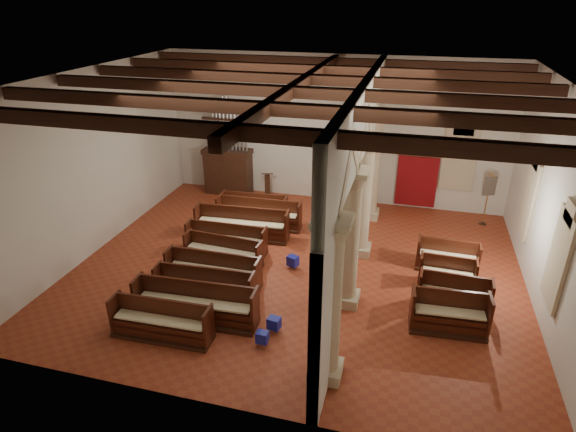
# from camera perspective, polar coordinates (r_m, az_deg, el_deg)

# --- Properties ---
(floor) EXTENTS (14.00, 14.00, 0.00)m
(floor) POSITION_cam_1_polar(r_m,az_deg,el_deg) (15.71, 1.12, -6.16)
(floor) COLOR brown
(floor) RESTS_ON ground
(ceiling) EXTENTS (14.00, 14.00, 0.00)m
(ceiling) POSITION_cam_1_polar(r_m,az_deg,el_deg) (13.61, 1.34, 16.00)
(ceiling) COLOR #331C11
(ceiling) RESTS_ON wall_back
(wall_back) EXTENTS (14.00, 0.02, 6.00)m
(wall_back) POSITION_cam_1_polar(r_m,az_deg,el_deg) (19.99, 5.42, 10.04)
(wall_back) COLOR silver
(wall_back) RESTS_ON floor
(wall_front) EXTENTS (14.00, 0.02, 6.00)m
(wall_front) POSITION_cam_1_polar(r_m,az_deg,el_deg) (9.29, -7.82, -8.81)
(wall_front) COLOR silver
(wall_front) RESTS_ON floor
(wall_left) EXTENTS (0.02, 12.00, 6.00)m
(wall_left) POSITION_cam_1_polar(r_m,az_deg,el_deg) (17.33, -21.99, 5.96)
(wall_left) COLOR silver
(wall_left) RESTS_ON floor
(wall_right) EXTENTS (0.02, 12.00, 6.00)m
(wall_right) POSITION_cam_1_polar(r_m,az_deg,el_deg) (14.54, 29.08, 1.04)
(wall_right) COLOR silver
(wall_right) RESTS_ON floor
(ceiling_beams) EXTENTS (13.80, 11.80, 0.30)m
(ceiling_beams) POSITION_cam_1_polar(r_m,az_deg,el_deg) (13.63, 1.33, 15.25)
(ceiling_beams) COLOR #3A1E12
(ceiling_beams) RESTS_ON wall_back
(arcade) EXTENTS (0.90, 11.90, 6.00)m
(arcade) POSITION_cam_1_polar(r_m,az_deg,el_deg) (13.90, 8.49, 5.55)
(arcade) COLOR #B9AE89
(arcade) RESTS_ON floor
(window_right_a) EXTENTS (0.03, 1.00, 2.20)m
(window_right_a) POSITION_cam_1_polar(r_m,az_deg,el_deg) (13.53, 29.57, -4.54)
(window_right_a) COLOR #377C63
(window_right_a) RESTS_ON wall_right
(window_right_b) EXTENTS (0.03, 1.00, 2.20)m
(window_right_b) POSITION_cam_1_polar(r_m,az_deg,el_deg) (17.08, 26.80, 1.89)
(window_right_b) COLOR #377C63
(window_right_b) RESTS_ON wall_right
(window_back) EXTENTS (1.00, 0.03, 2.20)m
(window_back) POSITION_cam_1_polar(r_m,az_deg,el_deg) (20.02, 19.62, 6.32)
(window_back) COLOR #377C63
(window_back) RESTS_ON wall_back
(pipe_organ) EXTENTS (2.10, 0.85, 4.40)m
(pipe_organ) POSITION_cam_1_polar(r_m,az_deg,el_deg) (21.19, -7.14, 6.23)
(pipe_organ) COLOR #3A1E12
(pipe_organ) RESTS_ON floor
(lectern) EXTENTS (0.60, 0.63, 1.25)m
(lectern) POSITION_cam_1_polar(r_m,az_deg,el_deg) (20.70, -2.47, 3.43)
(lectern) COLOR black
(lectern) RESTS_ON floor
(dossal_curtain) EXTENTS (1.80, 0.07, 2.17)m
(dossal_curtain) POSITION_cam_1_polar(r_m,az_deg,el_deg) (20.22, 14.99, 3.99)
(dossal_curtain) COLOR maroon
(dossal_curtain) RESTS_ON floor
(processional_banner) EXTENTS (0.46, 0.59, 2.10)m
(processional_banner) POSITION_cam_1_polar(r_m,az_deg,el_deg) (19.73, 22.40, 1.09)
(processional_banner) COLOR #3A1E12
(processional_banner) RESTS_ON floor
(hymnal_box_a) EXTENTS (0.31, 0.25, 0.30)m
(hymnal_box_a) POSITION_cam_1_polar(r_m,az_deg,el_deg) (12.51, -3.08, -14.12)
(hymnal_box_a) COLOR navy
(hymnal_box_a) RESTS_ON floor
(hymnal_box_b) EXTENTS (0.37, 0.32, 0.32)m
(hymnal_box_b) POSITION_cam_1_polar(r_m,az_deg,el_deg) (12.91, -1.67, -12.56)
(hymnal_box_b) COLOR #16259A
(hymnal_box_b) RESTS_ON floor
(hymnal_box_c) EXTENTS (0.41, 0.37, 0.33)m
(hymnal_box_c) POSITION_cam_1_polar(r_m,az_deg,el_deg) (15.57, 0.58, -5.33)
(hymnal_box_c) COLOR navy
(hymnal_box_c) RESTS_ON floor
(tube_heater_a) EXTENTS (1.13, 0.43, 0.11)m
(tube_heater_a) POSITION_cam_1_polar(r_m,az_deg,el_deg) (13.79, -16.71, -11.56)
(tube_heater_a) COLOR white
(tube_heater_a) RESTS_ON floor
(tube_heater_b) EXTENTS (1.12, 0.48, 0.11)m
(tube_heater_b) POSITION_cam_1_polar(r_m,az_deg,el_deg) (13.88, -14.36, -10.96)
(tube_heater_b) COLOR silver
(tube_heater_b) RESTS_ON floor
(nave_pew_0) EXTENTS (2.67, 0.77, 1.06)m
(nave_pew_0) POSITION_cam_1_polar(r_m,az_deg,el_deg) (13.08, -14.71, -12.46)
(nave_pew_0) COLOR #3A1E12
(nave_pew_0) RESTS_ON floor
(nave_pew_1) EXTENTS (3.42, 0.94, 1.15)m
(nave_pew_1) POSITION_cam_1_polar(r_m,az_deg,el_deg) (13.45, -10.84, -10.73)
(nave_pew_1) COLOR #3A1E12
(nave_pew_1) RESTS_ON floor
(nave_pew_2) EXTENTS (2.94, 0.83, 1.03)m
(nave_pew_2) POSITION_cam_1_polar(r_m,az_deg,el_deg) (14.19, -9.83, -8.73)
(nave_pew_2) COLOR #3A1E12
(nave_pew_2) RESTS_ON floor
(nave_pew_3) EXTENTS (2.92, 0.75, 1.07)m
(nave_pew_3) POSITION_cam_1_polar(r_m,az_deg,el_deg) (14.83, -8.82, -6.95)
(nave_pew_3) COLOR #3A1E12
(nave_pew_3) RESTS_ON floor
(nave_pew_4) EXTENTS (2.66, 0.82, 0.97)m
(nave_pew_4) POSITION_cam_1_polar(r_m,az_deg,el_deg) (15.91, -7.67, -4.63)
(nave_pew_4) COLOR #3A1E12
(nave_pew_4) RESTS_ON floor
(nave_pew_5) EXTENTS (2.80, 0.71, 1.00)m
(nave_pew_5) POSITION_cam_1_polar(r_m,az_deg,el_deg) (16.64, -7.31, -3.17)
(nave_pew_5) COLOR #3A1E12
(nave_pew_5) RESTS_ON floor
(nave_pew_6) EXTENTS (3.45, 0.97, 1.13)m
(nave_pew_6) POSITION_cam_1_polar(r_m,az_deg,el_deg) (17.50, -5.47, -1.41)
(nave_pew_6) COLOR #3A1E12
(nave_pew_6) RESTS_ON floor
(nave_pew_7) EXTENTS (3.25, 0.81, 1.08)m
(nave_pew_7) POSITION_cam_1_polar(r_m,az_deg,el_deg) (18.29, -3.48, -0.18)
(nave_pew_7) COLOR #3A1E12
(nave_pew_7) RESTS_ON floor
(nave_pew_8) EXTENTS (2.66, 0.82, 0.98)m
(nave_pew_8) POSITION_cam_1_polar(r_m,az_deg,el_deg) (19.00, -4.02, 0.70)
(nave_pew_8) COLOR #3A1E12
(nave_pew_8) RESTS_ON floor
(aisle_pew_0) EXTENTS (2.02, 0.88, 1.14)m
(aisle_pew_0) POSITION_cam_1_polar(r_m,az_deg,el_deg) (13.54, 18.50, -11.39)
(aisle_pew_0) COLOR #3A1E12
(aisle_pew_0) RESTS_ON floor
(aisle_pew_1) EXTENTS (1.98, 0.76, 1.05)m
(aisle_pew_1) POSITION_cam_1_polar(r_m,az_deg,el_deg) (14.40, 19.02, -9.23)
(aisle_pew_1) COLOR #3A1E12
(aisle_pew_1) RESTS_ON floor
(aisle_pew_2) EXTENTS (1.67, 0.69, 0.97)m
(aisle_pew_2) POSITION_cam_1_polar(r_m,az_deg,el_deg) (15.39, 18.28, -6.88)
(aisle_pew_2) COLOR #3A1E12
(aisle_pew_2) RESTS_ON floor
(aisle_pew_3) EXTENTS (1.94, 0.73, 1.01)m
(aisle_pew_3) POSITION_cam_1_polar(r_m,az_deg,el_deg) (16.26, 18.31, -5.01)
(aisle_pew_3) COLOR #3A1E12
(aisle_pew_3) RESTS_ON floor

